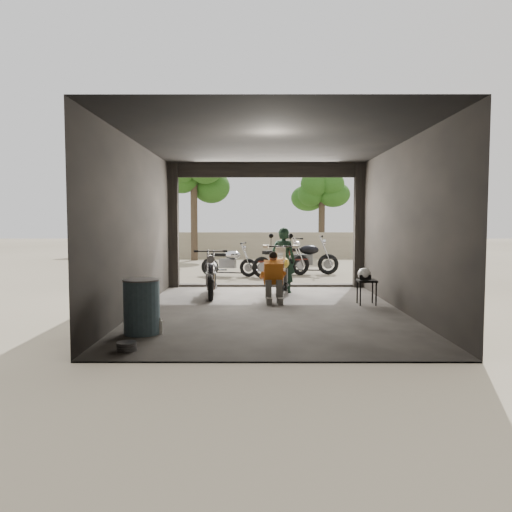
{
  "coord_description": "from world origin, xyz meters",
  "views": [
    {
      "loc": [
        -0.24,
        -9.43,
        1.72
      ],
      "look_at": [
        -0.26,
        0.6,
        1.02
      ],
      "focal_mm": 35.0,
      "sensor_mm": 36.0,
      "label": 1
    }
  ],
  "objects_px": {
    "outside_bike_c": "(305,255)",
    "helmet": "(364,274)",
    "outside_bike_a": "(229,259)",
    "rider": "(284,260)",
    "outside_bike_b": "(282,257)",
    "left_bike": "(211,273)",
    "sign_post": "(392,221)",
    "oil_drum": "(142,308)",
    "main_bike": "(283,269)",
    "mechanic": "(274,279)",
    "stool": "(367,283)"
  },
  "relations": [
    {
      "from": "rider",
      "to": "stool",
      "type": "distance_m",
      "value": 2.38
    },
    {
      "from": "left_bike",
      "to": "sign_post",
      "type": "distance_m",
      "value": 5.84
    },
    {
      "from": "stool",
      "to": "oil_drum",
      "type": "bearing_deg",
      "value": -146.29
    },
    {
      "from": "rider",
      "to": "sign_post",
      "type": "relative_size",
      "value": 0.62
    },
    {
      "from": "helmet",
      "to": "main_bike",
      "type": "bearing_deg",
      "value": 134.21
    },
    {
      "from": "stool",
      "to": "sign_post",
      "type": "height_order",
      "value": "sign_post"
    },
    {
      "from": "sign_post",
      "to": "stool",
      "type": "bearing_deg",
      "value": -102.51
    },
    {
      "from": "rider",
      "to": "outside_bike_a",
      "type": "bearing_deg",
      "value": -50.0
    },
    {
      "from": "mechanic",
      "to": "oil_drum",
      "type": "relative_size",
      "value": 1.24
    },
    {
      "from": "mechanic",
      "to": "sign_post",
      "type": "height_order",
      "value": "sign_post"
    },
    {
      "from": "left_bike",
      "to": "helmet",
      "type": "relative_size",
      "value": 5.84
    },
    {
      "from": "left_bike",
      "to": "outside_bike_b",
      "type": "bearing_deg",
      "value": 61.95
    },
    {
      "from": "outside_bike_b",
      "to": "left_bike",
      "type": "bearing_deg",
      "value": 128.37
    },
    {
      "from": "rider",
      "to": "sign_post",
      "type": "bearing_deg",
      "value": -125.46
    },
    {
      "from": "helmet",
      "to": "sign_post",
      "type": "distance_m",
      "value": 4.61
    },
    {
      "from": "mechanic",
      "to": "stool",
      "type": "bearing_deg",
      "value": -10.12
    },
    {
      "from": "mechanic",
      "to": "helmet",
      "type": "xyz_separation_m",
      "value": [
        1.82,
        -0.29,
        0.13
      ]
    },
    {
      "from": "main_bike",
      "to": "oil_drum",
      "type": "xyz_separation_m",
      "value": [
        -2.34,
        -4.14,
        -0.18
      ]
    },
    {
      "from": "outside_bike_b",
      "to": "sign_post",
      "type": "distance_m",
      "value": 3.49
    },
    {
      "from": "oil_drum",
      "to": "sign_post",
      "type": "height_order",
      "value": "sign_post"
    },
    {
      "from": "sign_post",
      "to": "outside_bike_a",
      "type": "bearing_deg",
      "value": 173.75
    },
    {
      "from": "left_bike",
      "to": "outside_bike_c",
      "type": "distance_m",
      "value": 5.52
    },
    {
      "from": "outside_bike_b",
      "to": "oil_drum",
      "type": "bearing_deg",
      "value": 134.19
    },
    {
      "from": "mechanic",
      "to": "rider",
      "type": "bearing_deg",
      "value": 76.4
    },
    {
      "from": "main_bike",
      "to": "outside_bike_b",
      "type": "xyz_separation_m",
      "value": [
        0.16,
        3.88,
        0.0
      ]
    },
    {
      "from": "outside_bike_a",
      "to": "rider",
      "type": "bearing_deg",
      "value": -145.64
    },
    {
      "from": "outside_bike_c",
      "to": "helmet",
      "type": "relative_size",
      "value": 6.72
    },
    {
      "from": "rider",
      "to": "oil_drum",
      "type": "height_order",
      "value": "rider"
    },
    {
      "from": "outside_bike_c",
      "to": "oil_drum",
      "type": "xyz_separation_m",
      "value": [
        -3.3,
        -8.66,
        -0.21
      ]
    },
    {
      "from": "main_bike",
      "to": "rider",
      "type": "bearing_deg",
      "value": 90.61
    },
    {
      "from": "rider",
      "to": "oil_drum",
      "type": "relative_size",
      "value": 1.88
    },
    {
      "from": "left_bike",
      "to": "outside_bike_c",
      "type": "xyz_separation_m",
      "value": [
        2.61,
        4.86,
        0.08
      ]
    },
    {
      "from": "outside_bike_c",
      "to": "sign_post",
      "type": "xyz_separation_m",
      "value": [
        2.27,
        -1.88,
        1.08
      ]
    },
    {
      "from": "left_bike",
      "to": "outside_bike_b",
      "type": "height_order",
      "value": "outside_bike_b"
    },
    {
      "from": "stool",
      "to": "outside_bike_b",
      "type": "bearing_deg",
      "value": 105.37
    },
    {
      "from": "main_bike",
      "to": "outside_bike_a",
      "type": "height_order",
      "value": "main_bike"
    },
    {
      "from": "main_bike",
      "to": "stool",
      "type": "xyz_separation_m",
      "value": [
        1.64,
        -1.48,
        -0.15
      ]
    },
    {
      "from": "stool",
      "to": "outside_bike_c",
      "type": "bearing_deg",
      "value": 96.43
    },
    {
      "from": "mechanic",
      "to": "sign_post",
      "type": "distance_m",
      "value": 5.35
    },
    {
      "from": "mechanic",
      "to": "left_bike",
      "type": "bearing_deg",
      "value": 144.38
    },
    {
      "from": "outside_bike_a",
      "to": "helmet",
      "type": "relative_size",
      "value": 5.67
    },
    {
      "from": "rider",
      "to": "mechanic",
      "type": "relative_size",
      "value": 1.51
    },
    {
      "from": "outside_bike_a",
      "to": "outside_bike_b",
      "type": "xyz_separation_m",
      "value": [
        1.64,
        -0.01,
        0.07
      ]
    },
    {
      "from": "stool",
      "to": "sign_post",
      "type": "relative_size",
      "value": 0.21
    },
    {
      "from": "left_bike",
      "to": "helmet",
      "type": "height_order",
      "value": "left_bike"
    },
    {
      "from": "outside_bike_c",
      "to": "helmet",
      "type": "bearing_deg",
      "value": -166.25
    },
    {
      "from": "left_bike",
      "to": "helmet",
      "type": "xyz_separation_m",
      "value": [
        3.22,
        -1.19,
        0.1
      ]
    },
    {
      "from": "main_bike",
      "to": "left_bike",
      "type": "xyz_separation_m",
      "value": [
        -1.65,
        -0.35,
        -0.05
      ]
    },
    {
      "from": "outside_bike_c",
      "to": "helmet",
      "type": "xyz_separation_m",
      "value": [
        0.61,
        -6.05,
        0.02
      ]
    },
    {
      "from": "left_bike",
      "to": "mechanic",
      "type": "height_order",
      "value": "left_bike"
    }
  ]
}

